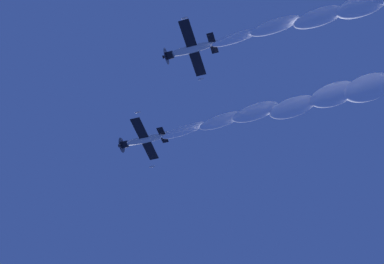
{
  "coord_description": "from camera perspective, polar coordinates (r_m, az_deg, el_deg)",
  "views": [
    {
      "loc": [
        -5.21,
        -27.3,
        2.05
      ],
      "look_at": [
        6.6,
        -6.37,
        60.64
      ],
      "focal_mm": 44.22,
      "sensor_mm": 36.0,
      "label": 1
    }
  ],
  "objects": [
    {
      "name": "airplane_lead",
      "position": [
        65.8,
        -6.0,
        -0.97
      ],
      "size": [
        6.51,
        6.68,
        3.33
      ],
      "color": "silver"
    },
    {
      "name": "airplane_left_wingman",
      "position": [
        59.96,
        -0.28,
        9.91
      ],
      "size": [
        6.53,
        6.69,
        3.01
      ],
      "color": "silver"
    },
    {
      "name": "smoke_trail_lead",
      "position": [
        62.07,
        14.12,
        3.67
      ],
      "size": [
        22.57,
        23.71,
        6.53
      ],
      "color": "white"
    }
  ]
}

